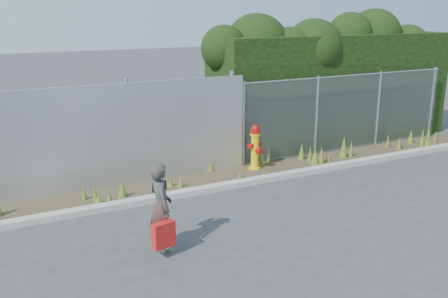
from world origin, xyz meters
TOP-DOWN VIEW (x-y plane):
  - ground at (0.00, 0.00)m, footprint 80.00×80.00m
  - curb at (0.00, 1.80)m, footprint 16.00×0.22m
  - weed_strip at (-0.76, 2.44)m, footprint 16.00×1.33m
  - corrugated_fence at (-3.25, 3.01)m, footprint 8.50×0.21m
  - chainlink_fence at (4.25, 3.00)m, footprint 6.50×0.07m
  - hedge at (4.37, 4.03)m, footprint 7.64×2.07m
  - fire_hydrant at (1.16, 2.63)m, footprint 0.37×0.33m
  - woman at (-2.22, -0.18)m, footprint 0.39×0.55m
  - red_tote_bag at (-2.30, -0.46)m, footprint 0.36×0.13m
  - black_shoulder_bag at (-2.15, 0.07)m, footprint 0.22×0.09m

SIDE VIEW (x-z plane):
  - ground at x=0.00m, z-range 0.00..0.00m
  - curb at x=0.00m, z-range 0.00..0.12m
  - weed_strip at x=-0.76m, z-range -0.14..0.40m
  - red_tote_bag at x=-2.30m, z-range 0.14..0.62m
  - fire_hydrant at x=1.16m, z-range -0.02..1.10m
  - woman at x=-2.22m, z-range 0.00..1.42m
  - black_shoulder_bag at x=-2.15m, z-range 0.87..1.04m
  - chainlink_fence at x=4.25m, z-range 0.01..2.06m
  - corrugated_fence at x=-3.25m, z-range -0.05..2.25m
  - hedge at x=4.37m, z-range 0.13..3.82m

